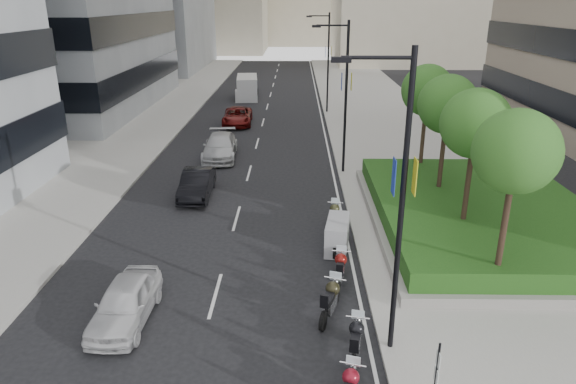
{
  "coord_description": "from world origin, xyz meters",
  "views": [
    {
      "loc": [
        1.39,
        -12.04,
        10.04
      ],
      "look_at": [
        1.05,
        9.36,
        2.0
      ],
      "focal_mm": 32.0,
      "sensor_mm": 36.0,
      "label": 1
    }
  ],
  "objects_px": {
    "lamp_post_2": "(327,58)",
    "motorcycle_6": "(334,216)",
    "lamp_post_1": "(343,91)",
    "motorcycle_4": "(340,269)",
    "motorcycle_3": "(331,299)",
    "lamp_post_0": "(397,195)",
    "parking_sign": "(436,379)",
    "car_b": "(197,184)",
    "car_c": "(220,147)",
    "motorcycle_2": "(356,341)",
    "car_a": "(125,302)",
    "delivery_van": "(247,88)",
    "motorcycle_5": "(337,235)",
    "car_d": "(237,116)"
  },
  "relations": [
    {
      "from": "lamp_post_0",
      "to": "car_c",
      "type": "xyz_separation_m",
      "value": [
        -7.87,
        20.27,
        -4.29
      ]
    },
    {
      "from": "motorcycle_4",
      "to": "car_c",
      "type": "bearing_deg",
      "value": 30.13
    },
    {
      "from": "motorcycle_3",
      "to": "motorcycle_6",
      "type": "relative_size",
      "value": 1.02
    },
    {
      "from": "motorcycle_3",
      "to": "car_c",
      "type": "height_order",
      "value": "car_c"
    },
    {
      "from": "motorcycle_3",
      "to": "car_d",
      "type": "xyz_separation_m",
      "value": [
        -6.21,
        28.32,
        0.1
      ]
    },
    {
      "from": "lamp_post_0",
      "to": "lamp_post_2",
      "type": "distance_m",
      "value": 35.0
    },
    {
      "from": "lamp_post_1",
      "to": "motorcycle_4",
      "type": "height_order",
      "value": "lamp_post_1"
    },
    {
      "from": "lamp_post_1",
      "to": "parking_sign",
      "type": "distance_m",
      "value": 20.33
    },
    {
      "from": "lamp_post_2",
      "to": "motorcycle_6",
      "type": "relative_size",
      "value": 4.15
    },
    {
      "from": "car_d",
      "to": "motorcycle_3",
      "type": "bearing_deg",
      "value": -79.99
    },
    {
      "from": "parking_sign",
      "to": "car_b",
      "type": "relative_size",
      "value": 0.57
    },
    {
      "from": "lamp_post_0",
      "to": "motorcycle_4",
      "type": "bearing_deg",
      "value": 104.87
    },
    {
      "from": "delivery_van",
      "to": "motorcycle_5",
      "type": "bearing_deg",
      "value": -83.69
    },
    {
      "from": "lamp_post_2",
      "to": "car_b",
      "type": "xyz_separation_m",
      "value": [
        -8.09,
        -22.03,
        -4.35
      ]
    },
    {
      "from": "motorcycle_6",
      "to": "car_d",
      "type": "height_order",
      "value": "car_d"
    },
    {
      "from": "motorcycle_2",
      "to": "motorcycle_3",
      "type": "height_order",
      "value": "motorcycle_3"
    },
    {
      "from": "motorcycle_6",
      "to": "car_b",
      "type": "bearing_deg",
      "value": 69.03
    },
    {
      "from": "parking_sign",
      "to": "car_a",
      "type": "xyz_separation_m",
      "value": [
        -9.01,
        4.4,
        -0.76
      ]
    },
    {
      "from": "lamp_post_0",
      "to": "motorcycle_6",
      "type": "relative_size",
      "value": 4.15
    },
    {
      "from": "motorcycle_3",
      "to": "lamp_post_0",
      "type": "bearing_deg",
      "value": -120.35
    },
    {
      "from": "lamp_post_0",
      "to": "motorcycle_6",
      "type": "xyz_separation_m",
      "value": [
        -0.95,
        8.98,
        -4.49
      ]
    },
    {
      "from": "motorcycle_6",
      "to": "car_d",
      "type": "distance_m",
      "value": 22.23
    },
    {
      "from": "lamp_post_1",
      "to": "lamp_post_2",
      "type": "xyz_separation_m",
      "value": [
        0.0,
        18.0,
        0.0
      ]
    },
    {
      "from": "lamp_post_2",
      "to": "car_d",
      "type": "relative_size",
      "value": 1.75
    },
    {
      "from": "parking_sign",
      "to": "car_d",
      "type": "bearing_deg",
      "value": 104.25
    },
    {
      "from": "lamp_post_0",
      "to": "motorcycle_6",
      "type": "distance_m",
      "value": 10.09
    },
    {
      "from": "parking_sign",
      "to": "lamp_post_0",
      "type": "bearing_deg",
      "value": 102.33
    },
    {
      "from": "motorcycle_2",
      "to": "motorcycle_5",
      "type": "bearing_deg",
      "value": 11.22
    },
    {
      "from": "lamp_post_1",
      "to": "motorcycle_4",
      "type": "bearing_deg",
      "value": -94.65
    },
    {
      "from": "motorcycle_2",
      "to": "motorcycle_3",
      "type": "bearing_deg",
      "value": 26.83
    },
    {
      "from": "lamp_post_0",
      "to": "parking_sign",
      "type": "xyz_separation_m",
      "value": [
        0.66,
        -3.0,
        -3.61
      ]
    },
    {
      "from": "car_a",
      "to": "parking_sign",
      "type": "bearing_deg",
      "value": -24.79
    },
    {
      "from": "lamp_post_2",
      "to": "car_b",
      "type": "height_order",
      "value": "lamp_post_2"
    },
    {
      "from": "motorcycle_3",
      "to": "motorcycle_5",
      "type": "relative_size",
      "value": 0.95
    },
    {
      "from": "motorcycle_3",
      "to": "car_b",
      "type": "xyz_separation_m",
      "value": [
        -6.53,
        11.15,
        0.1
      ]
    },
    {
      "from": "car_a",
      "to": "lamp_post_1",
      "type": "bearing_deg",
      "value": 63.11
    },
    {
      "from": "motorcycle_6",
      "to": "delivery_van",
      "type": "relative_size",
      "value": 0.38
    },
    {
      "from": "parking_sign",
      "to": "car_a",
      "type": "height_order",
      "value": "parking_sign"
    },
    {
      "from": "car_c",
      "to": "car_a",
      "type": "bearing_deg",
      "value": -94.74
    },
    {
      "from": "car_a",
      "to": "car_d",
      "type": "bearing_deg",
      "value": 90.1
    },
    {
      "from": "motorcycle_4",
      "to": "car_b",
      "type": "distance_m",
      "value": 11.41
    },
    {
      "from": "motorcycle_4",
      "to": "motorcycle_5",
      "type": "relative_size",
      "value": 0.94
    },
    {
      "from": "motorcycle_4",
      "to": "motorcycle_6",
      "type": "distance_m",
      "value": 5.0
    },
    {
      "from": "motorcycle_5",
      "to": "lamp_post_2",
      "type": "bearing_deg",
      "value": 6.97
    },
    {
      "from": "motorcycle_2",
      "to": "lamp_post_2",
      "type": "bearing_deg",
      "value": 9.49
    },
    {
      "from": "motorcycle_3",
      "to": "car_a",
      "type": "height_order",
      "value": "car_a"
    },
    {
      "from": "lamp_post_0",
      "to": "car_b",
      "type": "height_order",
      "value": "lamp_post_0"
    },
    {
      "from": "car_a",
      "to": "car_b",
      "type": "height_order",
      "value": "car_b"
    },
    {
      "from": "car_d",
      "to": "delivery_van",
      "type": "height_order",
      "value": "delivery_van"
    },
    {
      "from": "motorcycle_3",
      "to": "car_b",
      "type": "distance_m",
      "value": 12.92
    }
  ]
}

